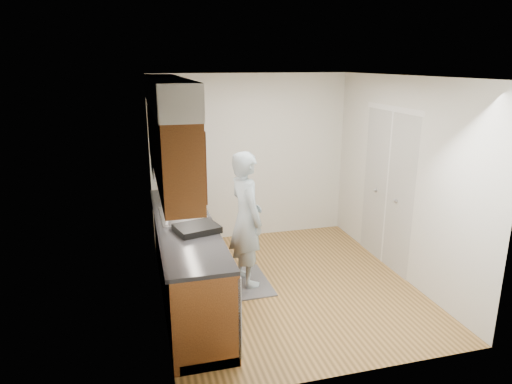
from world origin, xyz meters
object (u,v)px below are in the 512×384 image
soda_can (193,199)px  steel_can (182,198)px  soap_bottle_a (176,195)px  soap_bottle_b (188,195)px  soap_bottle_c (181,190)px  dish_rack (197,228)px  person (246,210)px

soda_can → steel_can: size_ratio=1.15×
soap_bottle_a → soda_can: soap_bottle_a is taller
soap_bottle_b → soda_can: (0.06, -0.03, -0.04)m
soap_bottle_b → steel_can: 0.10m
soda_can → steel_can: bearing=142.4°
soap_bottle_c → soap_bottle_b: bearing=-82.5°
soap_bottle_c → dish_rack: bearing=-89.4°
soap_bottle_a → soda_can: (0.21, -0.01, -0.07)m
soap_bottle_c → soda_can: size_ratio=1.40×
person → soap_bottle_b: person is taller
soda_can → steel_can: (-0.13, 0.10, -0.01)m
soap_bottle_b → soap_bottle_c: bearing=97.5°
soda_can → dish_rack: size_ratio=0.29×
person → steel_can: bearing=40.3°
person → steel_can: (-0.70, 0.56, 0.04)m
person → soap_bottle_a: 0.92m
person → steel_can: person is taller
soap_bottle_b → soap_bottle_c: soap_bottle_b is taller
soap_bottle_c → steel_can: size_ratio=1.61×
soap_bottle_a → soap_bottle_c: size_ratio=1.47×
dish_rack → steel_can: bearing=76.9°
steel_can → soap_bottle_a: bearing=-133.6°
soda_can → soap_bottle_c: bearing=106.1°
soap_bottle_a → steel_can: soap_bottle_a is taller
steel_can → soap_bottle_c: bearing=86.2°
person → steel_can: size_ratio=17.16×
soap_bottle_b → steel_can: soap_bottle_b is taller
soap_bottle_b → dish_rack: size_ratio=0.48×
soap_bottle_a → soap_bottle_c: (0.10, 0.36, -0.04)m
person → soda_can: bearing=40.1°
dish_rack → soap_bottle_a: bearing=81.9°
soap_bottle_c → soda_can: (0.11, -0.37, -0.03)m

